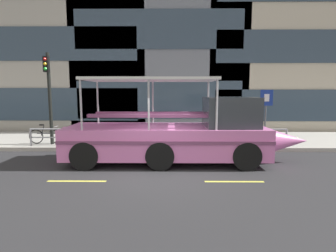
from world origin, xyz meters
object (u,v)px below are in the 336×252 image
Objects in this scene: duck_tour_boat at (180,135)px; pedestrian_near_bow at (233,125)px; traffic_light_pole at (49,90)px; leaned_bicycle at (47,136)px; parking_sign at (266,107)px.

duck_tour_boat is 3.94m from pedestrian_near_bow.
leaned_bicycle is at bearing 150.33° from traffic_light_pole.
traffic_light_pole is 2.50× the size of leaned_bicycle.
parking_sign is 0.28× the size of duck_tour_boat.
pedestrian_near_bow reaches higher than leaned_bicycle.
pedestrian_near_bow is at bearing 46.83° from duck_tour_boat.
pedestrian_near_bow is (-1.55, 0.03, -0.87)m from parking_sign.
duck_tour_boat reaches higher than pedestrian_near_bow.
traffic_light_pole is 0.46× the size of duck_tour_boat.
parking_sign is at bearing 0.44° from leaned_bicycle.
traffic_light_pole is 2.28m from leaned_bicycle.
duck_tour_boat reaches higher than parking_sign.
leaned_bicycle is 0.19× the size of duck_tour_boat.
duck_tour_boat is at bearing -22.73° from traffic_light_pole.
duck_tour_boat is (6.46, -2.75, 0.52)m from leaned_bicycle.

